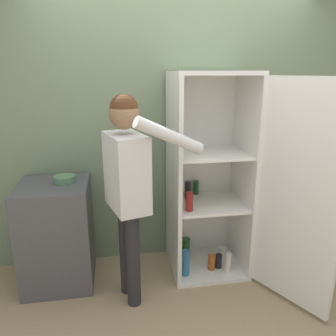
{
  "coord_description": "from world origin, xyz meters",
  "views": [
    {
      "loc": [
        -0.6,
        -2.09,
        1.83
      ],
      "look_at": [
        -0.14,
        0.62,
        1.02
      ],
      "focal_mm": 35.0,
      "sensor_mm": 36.0,
      "label": 1
    }
  ],
  "objects": [
    {
      "name": "ground_plane",
      "position": [
        0.0,
        0.0,
        0.0
      ],
      "size": [
        12.0,
        12.0,
        0.0
      ],
      "primitive_type": "plane",
      "color": "tan"
    },
    {
      "name": "counter",
      "position": [
        -1.12,
        0.63,
        0.46
      ],
      "size": [
        0.58,
        0.59,
        0.92
      ],
      "color": "#4C4C51",
      "rests_on": "ground_plane"
    },
    {
      "name": "refrigerator",
      "position": [
        0.36,
        0.53,
        0.9
      ],
      "size": [
        1.05,
        1.23,
        1.84
      ],
      "color": "white",
      "rests_on": "ground_plane"
    },
    {
      "name": "person",
      "position": [
        -0.5,
        0.29,
        1.07
      ],
      "size": [
        0.74,
        0.56,
        1.68
      ],
      "color": "#262628",
      "rests_on": "ground_plane"
    },
    {
      "name": "bowl",
      "position": [
        -1.02,
        0.66,
        0.95
      ],
      "size": [
        0.18,
        0.18,
        0.06
      ],
      "color": "#517F5B",
      "rests_on": "counter"
    },
    {
      "name": "wall_back",
      "position": [
        0.0,
        0.98,
        1.27
      ],
      "size": [
        7.0,
        0.06,
        2.55
      ],
      "color": "gray",
      "rests_on": "ground_plane"
    }
  ]
}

